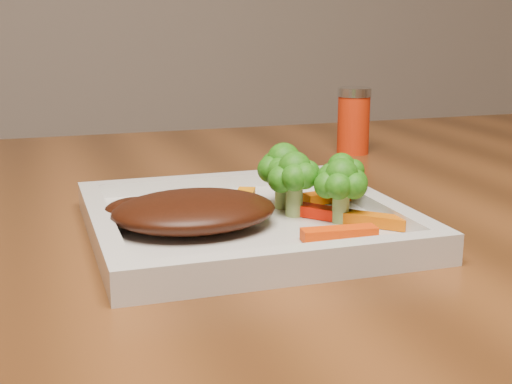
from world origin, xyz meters
name	(u,v)px	position (x,y,z in m)	size (l,w,h in m)	color
plate	(245,226)	(-0.18, -0.28, 0.76)	(0.27, 0.27, 0.01)	silver
steak	(194,211)	(-0.23, -0.29, 0.78)	(0.14, 0.11, 0.03)	#391408
broccoli_0	(284,172)	(-0.13, -0.25, 0.80)	(0.06, 0.06, 0.07)	#1D6510
broccoli_1	(341,174)	(-0.08, -0.27, 0.79)	(0.05, 0.05, 0.06)	#156D12
broccoli_2	(341,190)	(-0.10, -0.31, 0.79)	(0.05, 0.05, 0.06)	#3D7613
broccoli_3	(294,183)	(-0.13, -0.28, 0.79)	(0.06, 0.06, 0.06)	#1B6B11
carrot_0	(339,234)	(-0.12, -0.36, 0.77)	(0.06, 0.02, 0.01)	#E23903
carrot_1	(374,220)	(-0.08, -0.33, 0.77)	(0.06, 0.02, 0.01)	#CD5903
carrot_3	(333,196)	(-0.08, -0.25, 0.77)	(0.06, 0.02, 0.01)	#EF6103
carrot_4	(244,199)	(-0.17, -0.23, 0.77)	(0.06, 0.02, 0.01)	orange
carrot_5	(320,212)	(-0.11, -0.30, 0.77)	(0.06, 0.02, 0.01)	#F61904
spice_shaker	(354,121)	(0.07, 0.03, 0.80)	(0.04, 0.04, 0.09)	red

